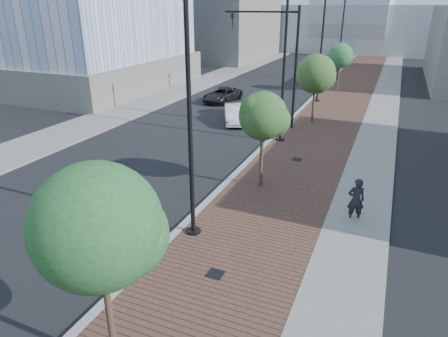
% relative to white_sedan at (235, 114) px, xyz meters
% --- Properties ---
extents(sidewalk, '(7.00, 140.00, 0.12)m').
position_rel_white_sedan_xyz_m(sidewalk, '(7.14, 15.03, -0.60)').
color(sidewalk, '#4C2D23').
rests_on(sidewalk, ground).
extents(concrete_strip, '(2.40, 140.00, 0.13)m').
position_rel_white_sedan_xyz_m(concrete_strip, '(9.84, 15.03, -0.60)').
color(concrete_strip, slate).
rests_on(concrete_strip, ground).
extents(curb, '(0.30, 140.00, 0.14)m').
position_rel_white_sedan_xyz_m(curb, '(3.64, 15.03, -0.59)').
color(curb, gray).
rests_on(curb, ground).
extents(west_sidewalk, '(4.00, 140.00, 0.12)m').
position_rel_white_sedan_xyz_m(west_sidewalk, '(-9.36, 15.03, -0.60)').
color(west_sidewalk, slate).
rests_on(west_sidewalk, ground).
extents(white_sedan, '(2.96, 4.25, 1.33)m').
position_rel_white_sedan_xyz_m(white_sedan, '(0.00, 0.00, 0.00)').
color(white_sedan, silver).
rests_on(white_sedan, ground).
extents(dark_car_mid, '(2.59, 4.66, 1.23)m').
position_rel_white_sedan_xyz_m(dark_car_mid, '(-3.55, 5.95, -0.05)').
color(dark_car_mid, black).
rests_on(dark_car_mid, ground).
extents(dark_car_far, '(3.33, 4.63, 1.25)m').
position_rel_white_sedan_xyz_m(dark_car_far, '(0.98, 26.47, -0.04)').
color(dark_car_far, black).
rests_on(dark_car_far, ground).
extents(pedestrian, '(0.77, 0.63, 1.82)m').
position_rel_white_sedan_xyz_m(pedestrian, '(9.66, -11.50, 0.25)').
color(pedestrian, black).
rests_on(pedestrian, ground).
extents(streetlight_1, '(1.44, 0.56, 9.21)m').
position_rel_white_sedan_xyz_m(streetlight_1, '(4.13, -14.97, 3.68)').
color(streetlight_1, black).
rests_on(streetlight_1, ground).
extents(streetlight_2, '(1.72, 0.56, 9.28)m').
position_rel_white_sedan_xyz_m(streetlight_2, '(4.24, -2.97, 4.16)').
color(streetlight_2, black).
rests_on(streetlight_2, ground).
extents(streetlight_3, '(1.44, 0.56, 9.21)m').
position_rel_white_sedan_xyz_m(streetlight_3, '(4.13, 9.03, 3.68)').
color(streetlight_3, black).
rests_on(streetlight_3, ground).
extents(streetlight_4, '(1.72, 0.56, 9.28)m').
position_rel_white_sedan_xyz_m(streetlight_4, '(4.24, 21.03, 4.16)').
color(streetlight_4, black).
rests_on(streetlight_4, ground).
extents(traffic_mast, '(5.09, 0.20, 8.00)m').
position_rel_white_sedan_xyz_m(traffic_mast, '(3.34, 0.03, 4.32)').
color(traffic_mast, black).
rests_on(traffic_mast, ground).
extents(tree_0, '(2.71, 2.71, 5.20)m').
position_rel_white_sedan_xyz_m(tree_0, '(5.29, -20.95, 3.17)').
color(tree_0, '#382619').
rests_on(tree_0, ground).
extents(tree_1, '(2.25, 2.18, 4.57)m').
position_rel_white_sedan_xyz_m(tree_1, '(5.29, -9.95, 2.80)').
color(tree_1, '#382619').
rests_on(tree_1, ground).
extents(tree_2, '(2.74, 2.74, 4.93)m').
position_rel_white_sedan_xyz_m(tree_2, '(5.29, 2.05, 2.89)').
color(tree_2, '#382619').
rests_on(tree_2, ground).
extents(tree_3, '(2.41, 2.37, 4.71)m').
position_rel_white_sedan_xyz_m(tree_3, '(5.29, 14.05, 2.85)').
color(tree_3, '#382619').
rests_on(tree_3, ground).
extents(tower_podium, '(19.00, 19.00, 3.00)m').
position_rel_white_sedan_xyz_m(tower_podium, '(-20.36, 7.03, 0.84)').
color(tower_podium, slate).
rests_on(tower_podium, ground).
extents(convention_center, '(50.00, 30.00, 50.00)m').
position_rel_white_sedan_xyz_m(convention_center, '(1.64, 60.03, 5.34)').
color(convention_center, '#A1A4AB').
rests_on(convention_center, ground).
extents(commercial_block_nw, '(14.00, 20.00, 10.00)m').
position_rel_white_sedan_xyz_m(commercial_block_nw, '(-16.36, 35.03, 4.34)').
color(commercial_block_nw, '#625F59').
rests_on(commercial_block_nw, ground).
extents(utility_cover_1, '(0.50, 0.50, 0.02)m').
position_rel_white_sedan_xyz_m(utility_cover_1, '(6.04, -16.97, -0.53)').
color(utility_cover_1, black).
rests_on(utility_cover_1, sidewalk).
extents(utility_cover_2, '(0.50, 0.50, 0.02)m').
position_rel_white_sedan_xyz_m(utility_cover_2, '(6.04, -5.97, -0.53)').
color(utility_cover_2, black).
rests_on(utility_cover_2, sidewalk).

